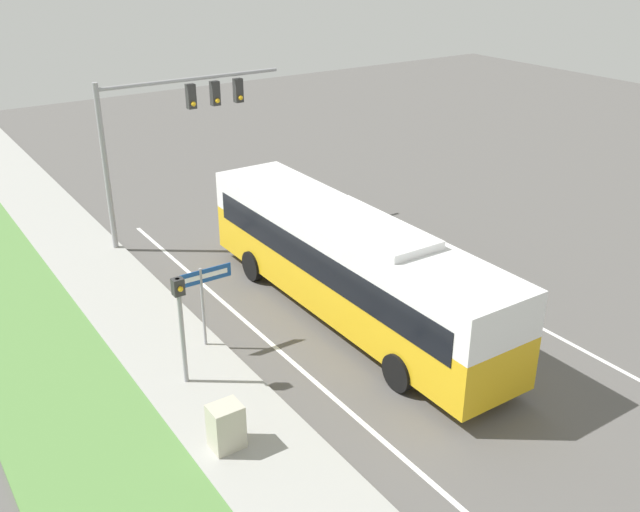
{
  "coord_description": "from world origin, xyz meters",
  "views": [
    {
      "loc": [
        -12.26,
        -11.06,
        10.85
      ],
      "look_at": [
        -1.16,
        5.5,
        1.75
      ],
      "focal_mm": 40.0,
      "sensor_mm": 36.0,
      "label": 1
    }
  ],
  "objects_px": {
    "signal_gantry": "(169,119)",
    "utility_cabinet": "(226,426)",
    "street_sign": "(205,291)",
    "pedestrian_signal": "(181,314)",
    "bus": "(349,260)"
  },
  "relations": [
    {
      "from": "bus",
      "to": "utility_cabinet",
      "type": "height_order",
      "value": "bus"
    },
    {
      "from": "signal_gantry",
      "to": "pedestrian_signal",
      "type": "xyz_separation_m",
      "value": [
        -3.96,
        -9.52,
        -2.49
      ]
    },
    {
      "from": "pedestrian_signal",
      "to": "utility_cabinet",
      "type": "bearing_deg",
      "value": -95.94
    },
    {
      "from": "pedestrian_signal",
      "to": "bus",
      "type": "bearing_deg",
      "value": 6.31
    },
    {
      "from": "signal_gantry",
      "to": "street_sign",
      "type": "bearing_deg",
      "value": -108.15
    },
    {
      "from": "bus",
      "to": "utility_cabinet",
      "type": "bearing_deg",
      "value": -149.29
    },
    {
      "from": "bus",
      "to": "street_sign",
      "type": "height_order",
      "value": "bus"
    },
    {
      "from": "signal_gantry",
      "to": "street_sign",
      "type": "xyz_separation_m",
      "value": [
        -2.67,
        -8.14,
        -2.79
      ]
    },
    {
      "from": "signal_gantry",
      "to": "street_sign",
      "type": "height_order",
      "value": "signal_gantry"
    },
    {
      "from": "pedestrian_signal",
      "to": "signal_gantry",
      "type": "bearing_deg",
      "value": 67.41
    },
    {
      "from": "bus",
      "to": "signal_gantry",
      "type": "height_order",
      "value": "signal_gantry"
    },
    {
      "from": "bus",
      "to": "pedestrian_signal",
      "type": "distance_m",
      "value": 5.7
    },
    {
      "from": "signal_gantry",
      "to": "utility_cabinet",
      "type": "height_order",
      "value": "signal_gantry"
    },
    {
      "from": "pedestrian_signal",
      "to": "street_sign",
      "type": "bearing_deg",
      "value": 46.96
    },
    {
      "from": "signal_gantry",
      "to": "pedestrian_signal",
      "type": "bearing_deg",
      "value": -112.59
    }
  ]
}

